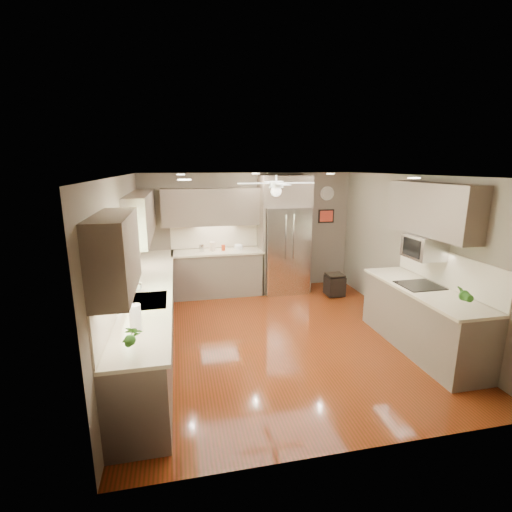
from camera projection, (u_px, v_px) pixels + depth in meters
name	position (u px, v px, depth m)	size (l,w,h in m)	color
floor	(279.00, 336.00, 5.89)	(5.00, 5.00, 0.00)	#452109
ceiling	(282.00, 176.00, 5.30)	(5.00, 5.00, 0.00)	white
wall_back	(249.00, 232.00, 7.97)	(4.50, 4.50, 0.00)	#685D4F
wall_front	(358.00, 330.00, 3.22)	(4.50, 4.50, 0.00)	#685D4F
wall_left	(124.00, 269.00, 5.13)	(5.00, 5.00, 0.00)	#685D4F
wall_right	(413.00, 253.00, 6.05)	(5.00, 5.00, 0.00)	#685D4F
canister_b	(202.00, 248.00, 7.53)	(0.10, 0.10, 0.16)	silver
canister_c	(212.00, 247.00, 7.55)	(0.12, 0.12, 0.20)	beige
canister_d	(223.00, 248.00, 7.61)	(0.08, 0.08, 0.12)	#9C2D11
soap_bottle	(138.00, 286.00, 5.11)	(0.08, 0.08, 0.18)	white
potted_plant_left	(132.00, 336.00, 3.42)	(0.18, 0.12, 0.33)	#2B631C
potted_plant_right	(465.00, 295.00, 4.56)	(0.17, 0.14, 0.31)	#2B631C
bowl	(239.00, 248.00, 7.72)	(0.19, 0.19, 0.05)	beige
left_run	(151.00, 314.00, 5.52)	(0.65, 4.70, 1.45)	brown
back_run	(218.00, 272.00, 7.72)	(1.85, 0.65, 1.45)	brown
uppers	(225.00, 215.00, 5.97)	(4.50, 4.70, 0.95)	brown
window	(119.00, 256.00, 4.59)	(0.05, 1.12, 0.92)	#BFF2B2
sink	(147.00, 303.00, 4.80)	(0.50, 0.70, 0.32)	silver
refrigerator	(285.00, 237.00, 7.80)	(1.06, 0.75, 2.45)	silver
right_run	(422.00, 317.00, 5.40)	(0.70, 2.20, 1.45)	brown
microwave	(424.00, 247.00, 5.42)	(0.43, 0.55, 0.34)	silver
ceiling_fan	(276.00, 186.00, 5.62)	(1.18, 1.18, 0.32)	white
recessed_lights	(272.00, 175.00, 5.67)	(2.84, 3.14, 0.01)	white
wall_clock	(327.00, 193.00, 8.12)	(0.30, 0.03, 0.30)	white
framed_print	(326.00, 216.00, 8.23)	(0.36, 0.03, 0.30)	black
stool	(335.00, 285.00, 7.67)	(0.36, 0.36, 0.45)	black
paper_towel	(135.00, 318.00, 3.90)	(0.12, 0.12, 0.31)	white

